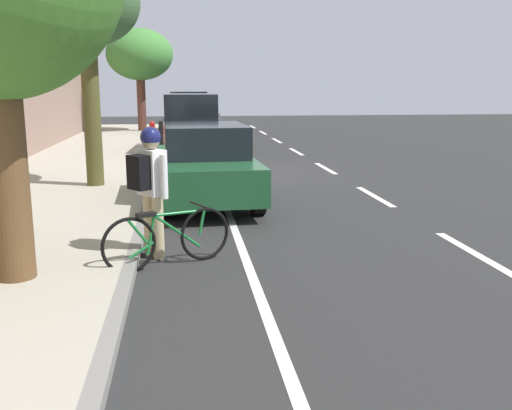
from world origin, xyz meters
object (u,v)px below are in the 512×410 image
parked_sedan_green_mid (205,164)px  street_tree_mid_block (86,7)px  cyclist_with_backpack (150,179)px  parked_suv_dark_blue_nearest (190,112)px  street_tree_near_cyclist (140,55)px  parked_suv_black_second (193,123)px  fire_hydrant (152,132)px  bicycle_at_curb (168,238)px

parked_sedan_green_mid → street_tree_mid_block: 4.17m
parked_sedan_green_mid → street_tree_mid_block: street_tree_mid_block is taller
parked_sedan_green_mid → cyclist_with_backpack: size_ratio=2.58×
parked_suv_dark_blue_nearest → street_tree_mid_block: bearing=81.6°
cyclist_with_backpack → street_tree_near_cyclist: (1.47, -21.17, 2.61)m
parked_suv_black_second → parked_sedan_green_mid: 8.44m
fire_hydrant → cyclist_with_backpack: bearing=92.7°
parked_suv_black_second → street_tree_mid_block: size_ratio=1.01×
street_tree_near_cyclist → street_tree_mid_block: bearing=90.0°
parked_suv_dark_blue_nearest → bicycle_at_curb: bearing=88.3°
parked_suv_dark_blue_nearest → parked_sedan_green_mid: parked_suv_dark_blue_nearest is taller
bicycle_at_curb → fire_hydrant: size_ratio=1.89×
bicycle_at_curb → street_tree_mid_block: (1.69, -5.70, 3.47)m
street_tree_mid_block → fire_hydrant: 9.82m
parked_suv_dark_blue_nearest → parked_suv_black_second: 8.63m
fire_hydrant → parked_suv_dark_blue_nearest: bearing=-103.5°
cyclist_with_backpack → fire_hydrant: bearing=-87.3°
parked_suv_black_second → bicycle_at_curb: size_ratio=3.01×
bicycle_at_curb → parked_suv_dark_blue_nearest: bearing=-91.7°
parked_sedan_green_mid → bicycle_at_curb: 4.23m
cyclist_with_backpack → parked_suv_dark_blue_nearest: bearing=-92.3°
parked_sedan_green_mid → parked_suv_dark_blue_nearest: bearing=-89.9°
bicycle_at_curb → fire_hydrant: fire_hydrant is taller
parked_suv_dark_blue_nearest → parked_suv_black_second: (0.03, 8.63, 0.00)m
parked_suv_black_second → fire_hydrant: size_ratio=5.69×
street_tree_mid_block → cyclist_with_backpack: bearing=105.6°
bicycle_at_curb → street_tree_mid_block: 6.89m
parked_suv_dark_blue_nearest → cyclist_with_backpack: parked_suv_dark_blue_nearest is taller
parked_suv_black_second → street_tree_near_cyclist: bearing=-75.8°
parked_suv_black_second → street_tree_mid_block: 7.78m
street_tree_near_cyclist → parked_suv_dark_blue_nearest: bearing=170.7°
cyclist_with_backpack → bicycle_at_curb: bearing=116.7°
bicycle_at_curb → street_tree_near_cyclist: size_ratio=0.33×
street_tree_near_cyclist → parked_sedan_green_mid: bearing=97.6°
parked_suv_black_second → street_tree_mid_block: (2.28, 6.89, 2.82)m
parked_suv_dark_blue_nearest → fire_hydrant: bearing=76.5°
street_tree_mid_block → street_tree_near_cyclist: bearing=-90.0°
bicycle_at_curb → street_tree_mid_block: bearing=-73.5°
parked_suv_black_second → parked_sedan_green_mid: bearing=90.4°
street_tree_near_cyclist → street_tree_mid_block: size_ratio=1.02×
cyclist_with_backpack → fire_hydrant: size_ratio=2.07×
parked_suv_black_second → street_tree_near_cyclist: street_tree_near_cyclist is taller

